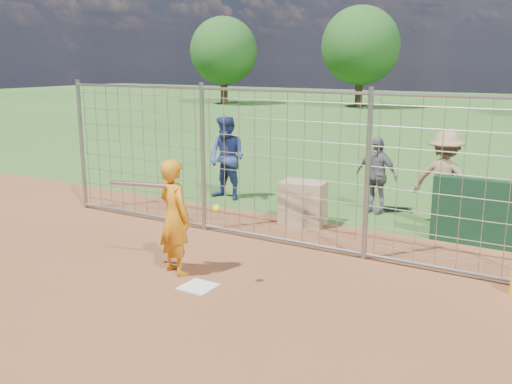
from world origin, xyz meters
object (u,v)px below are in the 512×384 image
Objects in this scene: batter at (174,217)px; bystander_a at (227,158)px; equipment_bin at (303,203)px; bystander_b at (376,175)px; bystander_c at (444,180)px.

batter is 4.47m from bystander_a.
batter is at bearing -107.50° from equipment_bin.
bystander_a is 3.20m from bystander_b.
bystander_c is 2.56m from equipment_bin.
bystander_a is at bearing -158.48° from bystander_b.
bystander_c is (4.54, 0.21, -0.03)m from bystander_a.
bystander_c is at bearing 7.96° from bystander_a.
bystander_c is (1.40, -0.37, 0.12)m from bystander_b.
bystander_c is (2.70, 4.29, 0.06)m from batter.
bystander_b is 1.89× the size of equipment_bin.
bystander_b is 1.45m from bystander_c.
bystander_c is 2.20× the size of equipment_bin.
bystander_b is 1.76m from equipment_bin.
batter is at bearing 62.18° from bystander_c.
bystander_c is at bearing 16.78° from equipment_bin.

